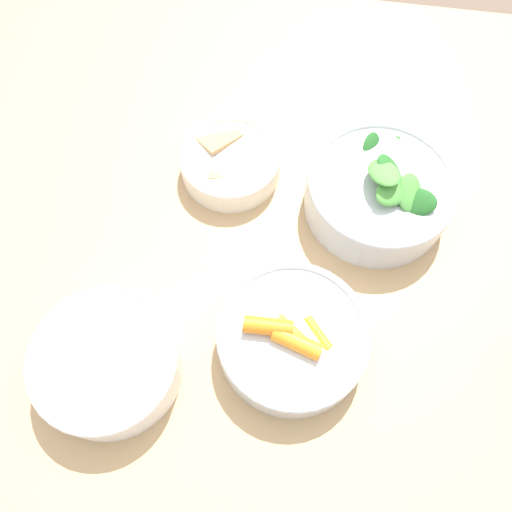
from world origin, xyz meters
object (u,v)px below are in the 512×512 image
(bowl_carrots, at_px, (292,337))
(bowl_cookies, at_px, (230,162))
(bowl_greens, at_px, (379,192))
(bowl_beans_hotdog, at_px, (108,363))

(bowl_carrots, distance_m, bowl_cookies, 0.27)
(bowl_greens, bearing_deg, bowl_carrots, 66.86)
(bowl_carrots, relative_size, bowl_beans_hotdog, 1.06)
(bowl_carrots, bearing_deg, bowl_beans_hotdog, 16.78)
(bowl_carrots, xyz_separation_m, bowl_beans_hotdog, (0.21, 0.06, 0.00))
(bowl_carrots, xyz_separation_m, bowl_greens, (-0.09, -0.21, 0.01))
(bowl_beans_hotdog, relative_size, bowl_cookies, 1.21)
(bowl_cookies, bearing_deg, bowl_beans_hotdog, 73.42)
(bowl_greens, height_order, bowl_beans_hotdog, bowl_greens)
(bowl_carrots, height_order, bowl_beans_hotdog, bowl_carrots)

